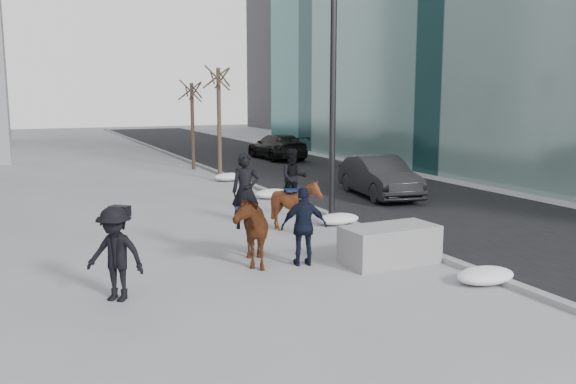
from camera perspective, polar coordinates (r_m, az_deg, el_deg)
name	(u,v)px	position (r m, az deg, el deg)	size (l,w,h in m)	color
ground	(310,267)	(13.49, 2.10, -7.05)	(120.00, 120.00, 0.00)	gray
road	(355,186)	(25.37, 6.29, 0.60)	(8.00, 90.00, 0.01)	black
curb	(266,190)	(23.60, -2.11, 0.14)	(0.25, 90.00, 0.12)	gray
planter	(390,245)	(13.88, 9.49, -4.88)	(2.13, 1.07, 0.85)	gray
car_near	(379,177)	(22.63, 8.53, 1.43)	(1.59, 4.57, 1.51)	black
car_far	(277,147)	(35.37, -1.03, 4.27)	(2.06, 5.06, 1.47)	black
tree_near	(219,118)	(26.74, -6.47, 6.85)	(1.20, 1.20, 5.41)	#3D3324
tree_far	(193,122)	(30.90, -8.93, 6.51)	(1.20, 1.20, 4.76)	#3A2B22
mounted_left	(248,223)	(13.59, -3.78, -2.93)	(1.29, 2.06, 2.48)	#44220D
mounted_right	(295,199)	(16.61, 0.70, -0.69)	(1.51, 1.62, 2.29)	#502610
feeder	(304,226)	(13.44, 1.51, -3.24)	(1.10, 0.97, 1.75)	black
camera_crew	(115,254)	(11.60, -15.85, -5.56)	(1.29, 1.22, 1.75)	black
lamppost	(330,50)	(17.80, 3.95, 13.11)	(0.25, 2.33, 9.09)	black
snow_piles	(299,204)	(20.14, 1.04, -1.11)	(1.38, 16.78, 0.35)	white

